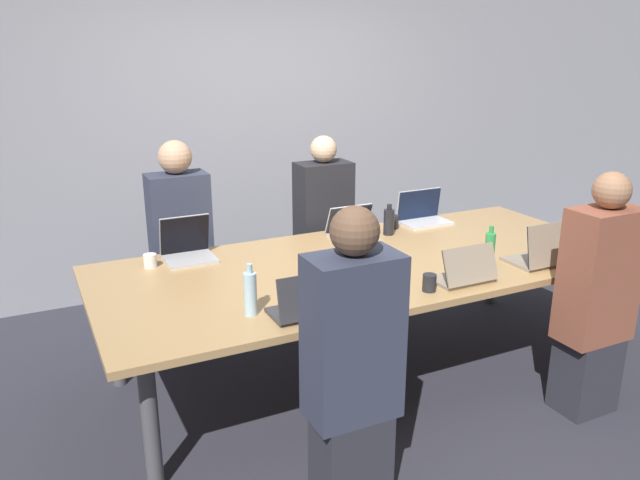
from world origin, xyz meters
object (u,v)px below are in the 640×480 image
bottle_near_left (250,293)px  cup_far_left (150,261)px  person_near_left (352,367)px  bottle_near_right (490,249)px  cup_near_midright (429,283)px  stapler (360,268)px  cup_near_right (566,248)px  cup_far_right (393,222)px  laptop_near_left (308,304)px  cup_near_left (354,297)px  laptop_far_center (351,227)px  laptop_far_left (187,247)px  person_far_center (323,232)px  bottle_far_center (389,221)px  person_far_left (181,246)px  laptop_near_midright (465,272)px  person_near_right (596,301)px  laptop_near_right (543,253)px  laptop_far_right (422,213)px

bottle_near_left → cup_far_left: (-0.30, 0.91, -0.07)m
person_near_left → bottle_near_right: person_near_left is taller
cup_near_midright → stapler: bearing=114.9°
cup_near_right → cup_far_right: 1.18m
laptop_near_left → cup_near_right: bearing=-176.1°
cup_near_left → laptop_far_center: size_ratio=0.29×
laptop_far_center → laptop_far_left: laptop_far_left is taller
bottle_near_left → person_far_center: bearing=51.5°
bottle_far_center → bottle_near_left: bearing=-147.4°
laptop_far_left → person_far_left: person_far_left is taller
laptop_near_midright → bottle_near_left: bearing=-5.6°
bottle_near_right → person_far_center: (-0.47, 1.29, -0.18)m
person_near_right → laptop_far_center: 1.63m
person_far_left → stapler: person_far_left is taller
person_far_center → laptop_near_midright: 1.47m
laptop_near_right → cup_far_left: laptop_near_right is taller
cup_near_left → cup_far_left: 1.32m
bottle_near_left → cup_far_right: bottle_near_left is taller
person_near_right → stapler: bearing=-37.1°
laptop_near_left → person_far_center: size_ratio=0.25×
bottle_far_center → laptop_near_midright: bearing=-96.3°
laptop_far_center → person_far_center: size_ratio=0.23×
laptop_near_left → laptop_near_midright: 0.98m
laptop_near_midright → cup_near_midright: laptop_near_midright is taller
cup_near_left → cup_near_midright: bearing=-1.1°
person_near_left → bottle_near_right: bearing=-154.2°
laptop_near_left → laptop_far_right: laptop_far_right is taller
cup_near_right → cup_far_right: (-0.66, 0.98, 0.00)m
person_far_center → cup_near_midright: bearing=-93.5°
cup_near_right → bottle_near_right: bearing=174.3°
person_far_center → cup_far_left: (-1.36, -0.42, 0.11)m
person_far_center → bottle_near_right: bearing=-70.1°
cup_near_right → cup_far_right: cup_far_right is taller
cup_far_left → laptop_far_right: bearing=2.6°
laptop_far_center → bottle_far_center: 0.27m
cup_near_midright → laptop_far_left: size_ratio=0.31×
cup_far_left → cup_near_right: bearing=-21.0°
cup_near_right → bottle_near_left: bearing=179.6°
person_near_right → cup_near_right: person_near_right is taller
cup_far_left → laptop_far_center: bearing=1.3°
laptop_far_center → person_near_right: bearing=-62.8°
person_far_left → bottle_far_center: bearing=-22.5°
cup_near_left → laptop_far_right: laptop_far_right is taller
cup_near_left → laptop_near_midright: laptop_near_midright is taller
bottle_near_left → laptop_near_left: bearing=-30.6°
stapler → laptop_far_right: bearing=14.7°
laptop_near_left → cup_near_left: size_ratio=3.71×
cup_near_right → cup_far_right: bearing=124.2°
bottle_near_right → cup_far_left: bearing=154.6°
laptop_near_midright → laptop_far_right: (0.49, 1.12, 0.01)m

